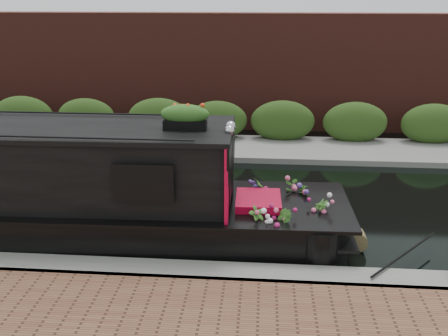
{
  "coord_description": "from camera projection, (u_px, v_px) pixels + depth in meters",
  "views": [
    {
      "loc": [
        1.39,
        -10.62,
        4.69
      ],
      "look_at": [
        0.58,
        -0.6,
        1.12
      ],
      "focal_mm": 40.0,
      "sensor_mm": 36.0,
      "label": 1
    }
  ],
  "objects": [
    {
      "name": "far_hedge",
      "position": [
        221.0,
        142.0,
        16.44
      ],
      "size": [
        40.0,
        1.1,
        2.8
      ],
      "primitive_type": "cube",
      "color": "#294717",
      "rests_on": "ground"
    },
    {
      "name": "far_brick_wall",
      "position": [
        226.0,
        126.0,
        18.41
      ],
      "size": [
        40.0,
        1.0,
        8.0
      ],
      "primitive_type": "cube",
      "color": "#4F221A",
      "rests_on": "ground"
    },
    {
      "name": "ground",
      "position": [
        202.0,
        204.0,
        11.65
      ],
      "size": [
        80.0,
        80.0,
        0.0
      ],
      "primitive_type": "plane",
      "color": "black",
      "rests_on": "ground"
    },
    {
      "name": "far_bank_path",
      "position": [
        218.0,
        150.0,
        15.59
      ],
      "size": [
        40.0,
        2.4,
        0.34
      ],
      "primitive_type": "cube",
      "color": "slate",
      "rests_on": "ground"
    },
    {
      "name": "narrowboat",
      "position": [
        9.0,
        195.0,
        9.87
      ],
      "size": [
        12.79,
        2.48,
        3.01
      ],
      "rotation": [
        0.0,
        0.0,
        0.02
      ],
      "color": "black",
      "rests_on": "ground"
    },
    {
      "name": "rope_fender",
      "position": [
        356.0,
        239.0,
        9.58
      ],
      "size": [
        0.39,
        0.36,
        0.39
      ],
      "primitive_type": "cylinder",
      "rotation": [
        1.57,
        0.0,
        0.0
      ],
      "color": "brown",
      "rests_on": "ground"
    },
    {
      "name": "near_bank_coping",
      "position": [
        178.0,
        281.0,
        8.55
      ],
      "size": [
        40.0,
        0.6,
        0.5
      ],
      "primitive_type": "cube",
      "color": "slate",
      "rests_on": "ground"
    }
  ]
}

